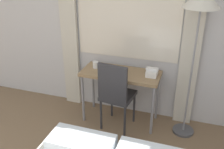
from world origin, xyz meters
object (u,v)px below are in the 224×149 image
at_px(telephone, 152,72).
at_px(book, 117,71).
at_px(desk, 121,78).
at_px(desk_chair, 116,92).
at_px(standing_lamp, 201,9).
at_px(mug, 96,65).

xyz_separation_m(telephone, book, (-0.45, -0.05, -0.03)).
xyz_separation_m(desk, telephone, (0.41, 0.03, 0.13)).
relative_size(desk, desk_chair, 1.07).
distance_m(standing_lamp, mug, 1.51).
relative_size(standing_lamp, telephone, 9.92).
relative_size(desk, book, 4.19).
height_order(desk, standing_lamp, standing_lamp).
distance_m(desk_chair, mug, 0.50).
bearing_deg(telephone, mug, -179.78).
relative_size(desk_chair, book, 3.93).
bearing_deg(mug, desk, -4.68).
distance_m(standing_lamp, telephone, 0.96).
relative_size(desk, mug, 11.45).
distance_m(book, mug, 0.33).
xyz_separation_m(standing_lamp, mug, (-1.25, 0.04, -0.84)).
bearing_deg(book, telephone, 6.40).
bearing_deg(desk, telephone, 4.64).
height_order(desk, book, book).
bearing_deg(mug, standing_lamp, -1.76).
bearing_deg(mug, telephone, 0.22).
xyz_separation_m(desk_chair, mug, (-0.37, 0.25, 0.24)).
height_order(desk_chair, mug, desk_chair).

